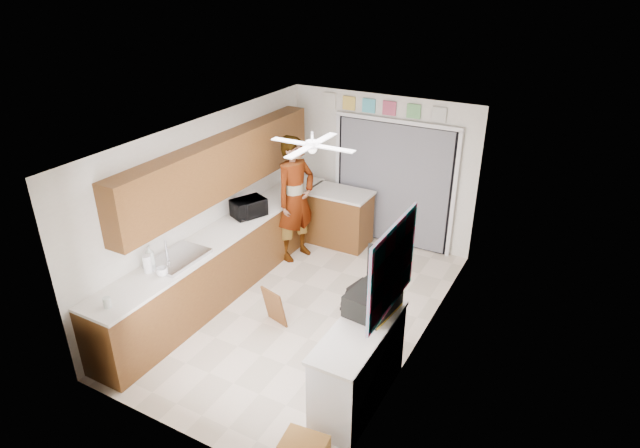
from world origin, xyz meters
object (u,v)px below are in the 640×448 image
at_px(cup, 162,272).
at_px(suitcase, 373,301).
at_px(navy_crate, 333,375).
at_px(man, 296,199).
at_px(soap_bottle, 150,256).
at_px(paper_towel_roll, 147,264).
at_px(microwave, 249,208).
at_px(dog, 359,294).

relative_size(cup, suitcase, 0.24).
relative_size(navy_crate, man, 0.17).
bearing_deg(soap_bottle, paper_towel_roll, -63.21).
bearing_deg(cup, paper_towel_roll, -176.63).
height_order(microwave, man, man).
xyz_separation_m(suitcase, navy_crate, (-0.32, -0.28, -0.96)).
height_order(soap_bottle, suitcase, soap_bottle).
bearing_deg(soap_bottle, navy_crate, 4.39).
distance_m(soap_bottle, navy_crate, 2.65).
xyz_separation_m(man, dog, (1.51, -0.84, -0.81)).
bearing_deg(suitcase, soap_bottle, -164.02).
relative_size(microwave, man, 0.24).
relative_size(suitcase, navy_crate, 1.68).
bearing_deg(cup, man, 83.72).
bearing_deg(paper_towel_roll, soap_bottle, 116.79).
bearing_deg(soap_bottle, dog, 39.49).
bearing_deg(microwave, soap_bottle, -161.91).
relative_size(soap_bottle, man, 0.15).
bearing_deg(navy_crate, cup, -172.69).
distance_m(suitcase, navy_crate, 1.05).
bearing_deg(dog, man, 162.61).
xyz_separation_m(navy_crate, man, (-1.90, 2.35, 0.91)).
xyz_separation_m(soap_bottle, dog, (2.06, 1.70, -0.88)).
bearing_deg(soap_bottle, man, 77.62).
xyz_separation_m(microwave, paper_towel_roll, (-0.13, -1.92, -0.02)).
distance_m(soap_bottle, paper_towel_roll, 0.12).
distance_m(suitcase, dog, 1.66).
relative_size(navy_crate, dog, 0.66).
height_order(microwave, paper_towel_roll, microwave).
distance_m(man, dog, 1.90).
bearing_deg(paper_towel_roll, suitcase, 11.91).
relative_size(paper_towel_roll, navy_crate, 0.64).
height_order(suitcase, dog, suitcase).
height_order(paper_towel_roll, dog, paper_towel_roll).
bearing_deg(man, paper_towel_roll, -175.50).
distance_m(microwave, paper_towel_roll, 1.92).
height_order(cup, navy_crate, cup).
height_order(microwave, soap_bottle, soap_bottle).
distance_m(microwave, dog, 2.07).
bearing_deg(cup, suitcase, 12.62).
bearing_deg(man, navy_crate, -125.77).
relative_size(cup, navy_crate, 0.40).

